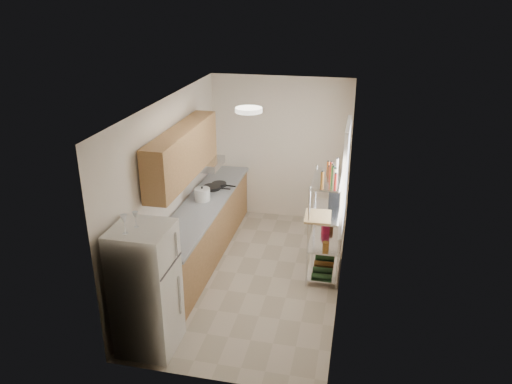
% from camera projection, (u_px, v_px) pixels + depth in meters
% --- Properties ---
extents(room, '(2.52, 4.42, 2.62)m').
position_uv_depth(room, '(254.00, 195.00, 6.96)').
color(room, '#B6A794').
rests_on(room, ground).
extents(counter_run, '(0.63, 3.51, 0.90)m').
position_uv_depth(counter_run, '(203.00, 229.00, 7.86)').
color(counter_run, '#A87948').
rests_on(counter_run, ground).
extents(upper_cabinets, '(0.33, 2.20, 0.72)m').
position_uv_depth(upper_cabinets, '(183.00, 153.00, 7.06)').
color(upper_cabinets, '#A87948').
rests_on(upper_cabinets, room).
extents(range_hood, '(0.50, 0.60, 0.12)m').
position_uv_depth(range_hood, '(205.00, 163.00, 7.94)').
color(range_hood, '#B7BABC').
rests_on(range_hood, room).
extents(window, '(0.06, 1.00, 1.46)m').
position_uv_depth(window, '(345.00, 176.00, 6.94)').
color(window, white).
rests_on(window, room).
extents(bakers_rack, '(0.45, 0.90, 1.73)m').
position_uv_depth(bakers_rack, '(327.00, 205.00, 7.10)').
color(bakers_rack, silver).
rests_on(bakers_rack, ground).
extents(ceiling_dome, '(0.34, 0.34, 0.05)m').
position_uv_depth(ceiling_dome, '(249.00, 110.00, 6.21)').
color(ceiling_dome, white).
rests_on(ceiling_dome, room).
extents(refrigerator, '(0.65, 0.65, 1.57)m').
position_uv_depth(refrigerator, '(146.00, 289.00, 5.70)').
color(refrigerator, silver).
rests_on(refrigerator, ground).
extents(wine_glass_a, '(0.06, 0.06, 0.18)m').
position_uv_depth(wine_glass_a, '(136.00, 219.00, 5.39)').
color(wine_glass_a, silver).
rests_on(wine_glass_a, refrigerator).
extents(wine_glass_b, '(0.08, 0.08, 0.22)m').
position_uv_depth(wine_glass_b, '(124.00, 224.00, 5.24)').
color(wine_glass_b, silver).
rests_on(wine_glass_b, refrigerator).
extents(rice_cooker, '(0.24, 0.24, 0.20)m').
position_uv_depth(rice_cooker, '(202.00, 194.00, 7.76)').
color(rice_cooker, white).
rests_on(rice_cooker, counter_run).
extents(frying_pan_large, '(0.29, 0.29, 0.05)m').
position_uv_depth(frying_pan_large, '(212.00, 188.00, 8.23)').
color(frying_pan_large, black).
rests_on(frying_pan_large, counter_run).
extents(frying_pan_small, '(0.27, 0.27, 0.05)m').
position_uv_depth(frying_pan_small, '(219.00, 184.00, 8.36)').
color(frying_pan_small, black).
rests_on(frying_pan_small, counter_run).
extents(cutting_board, '(0.38, 0.48, 0.03)m').
position_uv_depth(cutting_board, '(318.00, 217.00, 6.94)').
color(cutting_board, tan).
rests_on(cutting_board, bakers_rack).
extents(espresso_machine, '(0.17, 0.24, 0.28)m').
position_uv_depth(espresso_machine, '(334.00, 194.00, 7.38)').
color(espresso_machine, black).
rests_on(espresso_machine, bakers_rack).
extents(storage_bag, '(0.13, 0.16, 0.15)m').
position_uv_depth(storage_bag, '(325.00, 228.00, 7.49)').
color(storage_bag, maroon).
rests_on(storage_bag, bakers_rack).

